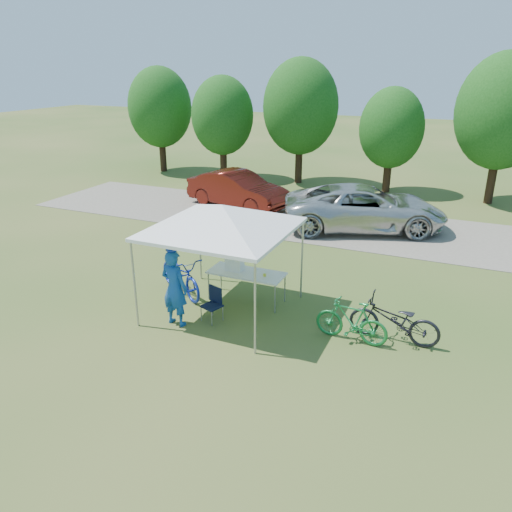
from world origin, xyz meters
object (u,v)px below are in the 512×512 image
(cooler, at_px, (235,264))
(bike_blue, at_px, (181,275))
(folding_chair, at_px, (214,301))
(folding_table, at_px, (246,274))
(bike_green, at_px, (351,321))
(bike_dark, at_px, (394,320))
(cyclist, at_px, (174,288))
(sedan, at_px, (238,189))
(minivan, at_px, (365,208))

(cooler, distance_m, bike_blue, 1.54)
(folding_chair, height_order, cooler, cooler)
(folding_table, xyz_separation_m, cooler, (-0.33, 0.00, 0.20))
(folding_chair, height_order, bike_green, bike_green)
(cooler, height_order, bike_dark, cooler)
(cooler, bearing_deg, bike_blue, -168.83)
(cooler, xyz_separation_m, cyclist, (-0.68, -1.78, -0.03))
(bike_green, distance_m, bike_dark, 0.93)
(bike_dark, bearing_deg, cyclist, -74.96)
(folding_chair, distance_m, sedan, 10.04)
(cooler, relative_size, sedan, 0.10)
(bike_dark, bearing_deg, cooler, -96.88)
(cyclist, height_order, bike_blue, cyclist)
(bike_green, height_order, minivan, minivan)
(bike_blue, distance_m, bike_green, 4.77)
(bike_green, xyz_separation_m, sedan, (-7.05, 8.97, 0.28))
(folding_table, distance_m, folding_chair, 1.28)
(folding_chair, bearing_deg, bike_green, 23.94)
(bike_blue, relative_size, sedan, 0.45)
(cooler, distance_m, bike_green, 3.43)
(folding_chair, relative_size, cooler, 1.84)
(bike_green, bearing_deg, cooler, -101.11)
(folding_table, distance_m, bike_dark, 3.85)
(folding_table, xyz_separation_m, folding_chair, (-0.31, -1.21, -0.28))
(folding_table, relative_size, minivan, 0.33)
(cooler, height_order, minivan, minivan)
(bike_dark, relative_size, minivan, 0.34)
(folding_table, relative_size, bike_blue, 0.95)
(folding_chair, xyz_separation_m, minivan, (1.79, 8.36, 0.35))
(folding_table, height_order, bike_dark, bike_dark)
(folding_table, height_order, minivan, minivan)
(cyclist, xyz_separation_m, bike_green, (3.95, 0.89, -0.44))
(bike_dark, xyz_separation_m, minivan, (-2.32, 7.70, 0.31))
(minivan, bearing_deg, bike_dark, 176.63)
(folding_table, distance_m, bike_green, 3.09)
(bike_green, relative_size, sedan, 0.36)
(minivan, bearing_deg, sedan, 60.36)
(minivan, relative_size, sedan, 1.28)
(bike_blue, bearing_deg, sedan, 47.13)
(folding_chair, xyz_separation_m, cyclist, (-0.70, -0.57, 0.45))
(folding_chair, bearing_deg, bike_blue, 166.26)
(cyclist, height_order, bike_green, cyclist)
(folding_table, relative_size, cooler, 4.42)
(minivan, bearing_deg, folding_table, 148.11)
(cyclist, bearing_deg, cooler, -105.04)
(cyclist, distance_m, bike_dark, 4.99)
(cooler, height_order, bike_green, cooler)
(bike_green, distance_m, sedan, 11.41)
(folding_chair, relative_size, bike_blue, 0.39)
(bike_dark, distance_m, minivan, 8.04)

